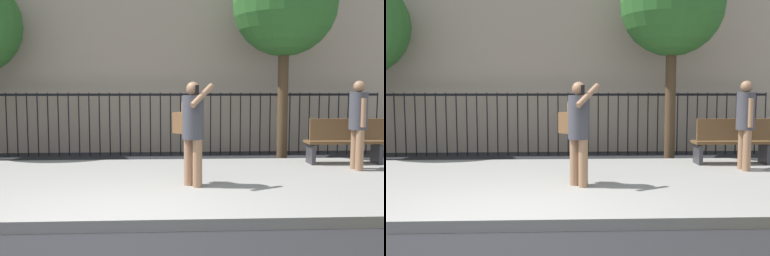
{
  "view_description": "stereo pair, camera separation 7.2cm",
  "coord_description": "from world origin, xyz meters",
  "views": [
    {
      "loc": [
        0.63,
        -4.99,
        1.7
      ],
      "look_at": [
        0.99,
        2.06,
        1.05
      ],
      "focal_mm": 40.23,
      "sensor_mm": 36.0,
      "label": 1
    },
    {
      "loc": [
        0.7,
        -4.99,
        1.7
      ],
      "look_at": [
        0.99,
        2.06,
        1.05
      ],
      "focal_mm": 40.23,
      "sensor_mm": 36.0,
      "label": 2
    }
  ],
  "objects": [
    {
      "name": "ground_plane",
      "position": [
        0.0,
        0.0,
        0.0
      ],
      "size": [
        60.0,
        60.0,
        0.0
      ],
      "primitive_type": "plane",
      "color": "black"
    },
    {
      "name": "sidewalk",
      "position": [
        0.0,
        2.2,
        0.07
      ],
      "size": [
        28.0,
        4.4,
        0.15
      ],
      "primitive_type": "cube",
      "color": "gray",
      "rests_on": "ground"
    },
    {
      "name": "iron_fence",
      "position": [
        0.0,
        5.9,
        1.02
      ],
      "size": [
        12.03,
        0.04,
        1.6
      ],
      "color": "black",
      "rests_on": "ground"
    },
    {
      "name": "pedestrian_on_phone",
      "position": [
        0.97,
        1.78,
        1.11
      ],
      "size": [
        0.67,
        0.69,
        1.66
      ],
      "color": "#936B4C",
      "rests_on": "sidewalk"
    },
    {
      "name": "pedestrian_walking",
      "position": [
        4.21,
        2.99,
        1.12
      ],
      "size": [
        0.35,
        0.49,
        1.7
      ],
      "color": "#936B4C",
      "rests_on": "sidewalk"
    },
    {
      "name": "street_bench",
      "position": [
        4.24,
        3.61,
        0.65
      ],
      "size": [
        1.6,
        0.45,
        0.95
      ],
      "color": "brown",
      "rests_on": "sidewalk"
    },
    {
      "name": "street_tree_near",
      "position": [
        3.31,
        5.15,
        3.65
      ],
      "size": [
        2.44,
        2.44,
        4.9
      ],
      "color": "#4C3823",
      "rests_on": "ground"
    }
  ]
}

